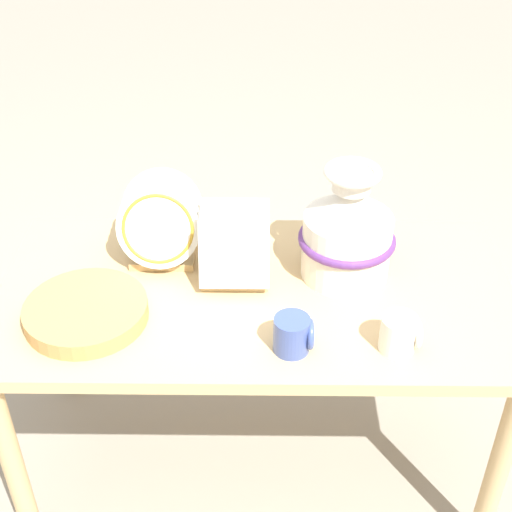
{
  "coord_description": "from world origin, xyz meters",
  "views": [
    {
      "loc": [
        0.02,
        -1.46,
        1.83
      ],
      "look_at": [
        0.0,
        0.0,
        0.78
      ],
      "focal_mm": 50.0,
      "sensor_mm": 36.0,
      "label": 1
    }
  ],
  "objects_px": {
    "dish_rack_square_plates": "(235,254)",
    "wicker_charger_stack": "(86,312)",
    "ceramic_vase": "(348,230)",
    "mug_cobalt_glaze": "(294,334)",
    "dish_rack_round_plates": "(161,228)",
    "mug_cream_glaze": "(400,334)"
  },
  "relations": [
    {
      "from": "ceramic_vase",
      "to": "dish_rack_square_plates",
      "type": "relative_size",
      "value": 1.61
    },
    {
      "from": "wicker_charger_stack",
      "to": "mug_cobalt_glaze",
      "type": "distance_m",
      "value": 0.52
    },
    {
      "from": "mug_cream_glaze",
      "to": "mug_cobalt_glaze",
      "type": "bearing_deg",
      "value": -178.8
    },
    {
      "from": "dish_rack_round_plates",
      "to": "mug_cream_glaze",
      "type": "xyz_separation_m",
      "value": [
        0.6,
        -0.35,
        -0.06
      ]
    },
    {
      "from": "dish_rack_square_plates",
      "to": "wicker_charger_stack",
      "type": "height_order",
      "value": "dish_rack_square_plates"
    },
    {
      "from": "mug_cobalt_glaze",
      "to": "dish_rack_round_plates",
      "type": "bearing_deg",
      "value": 134.35
    },
    {
      "from": "wicker_charger_stack",
      "to": "mug_cream_glaze",
      "type": "bearing_deg",
      "value": -7.41
    },
    {
      "from": "ceramic_vase",
      "to": "wicker_charger_stack",
      "type": "height_order",
      "value": "ceramic_vase"
    },
    {
      "from": "dish_rack_round_plates",
      "to": "mug_cream_glaze",
      "type": "relative_size",
      "value": 2.54
    },
    {
      "from": "ceramic_vase",
      "to": "dish_rack_round_plates",
      "type": "height_order",
      "value": "ceramic_vase"
    },
    {
      "from": "dish_rack_round_plates",
      "to": "wicker_charger_stack",
      "type": "distance_m",
      "value": 0.31
    },
    {
      "from": "dish_rack_square_plates",
      "to": "wicker_charger_stack",
      "type": "distance_m",
      "value": 0.41
    },
    {
      "from": "ceramic_vase",
      "to": "mug_cobalt_glaze",
      "type": "height_order",
      "value": "ceramic_vase"
    },
    {
      "from": "mug_cream_glaze",
      "to": "dish_rack_square_plates",
      "type": "bearing_deg",
      "value": 145.26
    },
    {
      "from": "dish_rack_round_plates",
      "to": "mug_cream_glaze",
      "type": "bearing_deg",
      "value": -30.46
    },
    {
      "from": "dish_rack_round_plates",
      "to": "wicker_charger_stack",
      "type": "height_order",
      "value": "dish_rack_round_plates"
    },
    {
      "from": "dish_rack_square_plates",
      "to": "dish_rack_round_plates",
      "type": "bearing_deg",
      "value": 159.09
    },
    {
      "from": "ceramic_vase",
      "to": "mug_cream_glaze",
      "type": "height_order",
      "value": "ceramic_vase"
    },
    {
      "from": "dish_rack_square_plates",
      "to": "wicker_charger_stack",
      "type": "bearing_deg",
      "value": -154.28
    },
    {
      "from": "dish_rack_round_plates",
      "to": "wicker_charger_stack",
      "type": "xyz_separation_m",
      "value": [
        -0.16,
        -0.25,
        -0.08
      ]
    },
    {
      "from": "dish_rack_round_plates",
      "to": "mug_cobalt_glaze",
      "type": "relative_size",
      "value": 2.54
    },
    {
      "from": "wicker_charger_stack",
      "to": "dish_rack_round_plates",
      "type": "bearing_deg",
      "value": 57.37
    }
  ]
}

